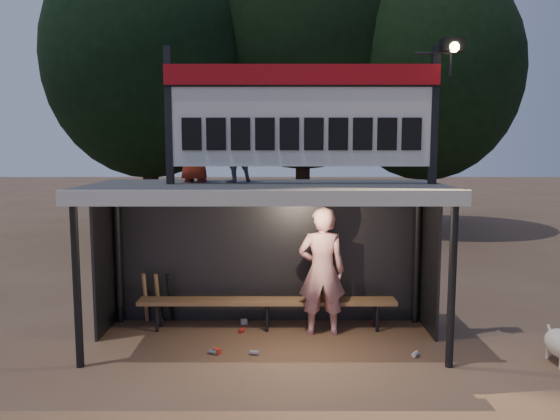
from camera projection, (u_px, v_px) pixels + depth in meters
name	position (u px, v px, depth m)	size (l,w,h in m)	color
ground	(266.00, 342.00, 7.99)	(80.00, 80.00, 0.00)	brown
player	(322.00, 271.00, 8.21)	(0.71, 0.47, 1.96)	white
child_a	(234.00, 147.00, 8.02)	(0.50, 0.39, 1.04)	slate
child_b	(194.00, 146.00, 8.03)	(0.52, 0.34, 1.07)	maroon
dugout_shelter	(266.00, 215.00, 8.01)	(5.10, 2.08, 2.32)	#37383A
scoreboard_assembly	(306.00, 112.00, 7.58)	(4.10, 0.27, 1.99)	black
bench	(267.00, 302.00, 8.48)	(4.00, 0.35, 0.48)	#906844
tree_left	(147.00, 60.00, 17.25)	(6.46, 6.46, 9.27)	#322316
tree_mid	(303.00, 47.00, 18.66)	(7.22, 7.22, 10.36)	black
tree_right	(427.00, 73.00, 17.79)	(6.08, 6.08, 8.72)	black
bats	(158.00, 298.00, 8.75)	(0.48, 0.33, 0.84)	#9E6F49
litter	(264.00, 337.00, 8.09)	(3.90, 1.51, 0.08)	#A71C20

